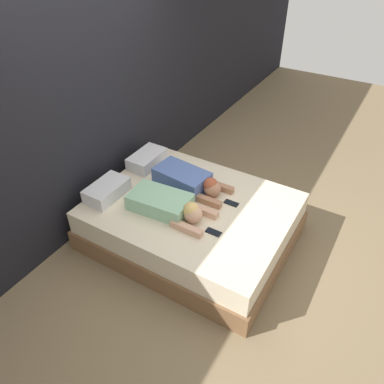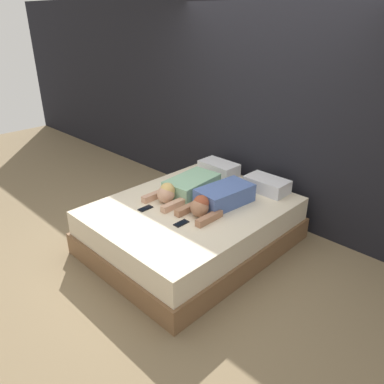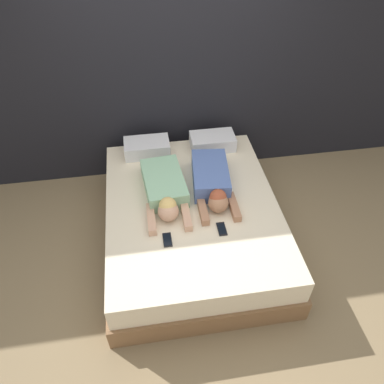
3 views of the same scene
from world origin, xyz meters
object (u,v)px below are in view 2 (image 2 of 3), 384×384
person_right (218,198)px  cell_phone_left (145,208)px  bed (192,225)px  pillow_head_left (219,168)px  pillow_head_right (267,185)px  person_left (185,187)px  cell_phone_right (181,223)px

person_right → cell_phone_left: person_right is taller
bed → pillow_head_left: pillow_head_left is taller
pillow_head_right → person_right: (-0.14, -0.69, 0.02)m
bed → person_right: person_right is taller
pillow_head_left → bed: bearing=-66.9°
bed → person_left: (-0.24, 0.13, 0.34)m
bed → person_right: 0.45m
pillow_head_left → cell_phone_right: bearing=-64.7°
pillow_head_left → pillow_head_right: (0.73, 0.00, 0.00)m
cell_phone_right → pillow_head_right: bearing=82.8°
person_left → bed: bearing=-29.2°
person_left → cell_phone_left: person_left is taller
person_left → cell_phone_right: bearing=-47.8°
pillow_head_left → cell_phone_left: pillow_head_left is taller
pillow_head_right → cell_phone_left: pillow_head_right is taller
pillow_head_right → cell_phone_left: (-0.64, -1.27, -0.07)m
pillow_head_left → person_right: 0.91m
pillow_head_left → person_left: bearing=-80.2°
pillow_head_left → person_right: size_ratio=0.55×
person_left → cell_phone_right: 0.67m
pillow_head_right → person_left: person_left is taller
person_left → cell_phone_right: (0.45, -0.50, -0.08)m
pillow_head_left → person_right: (0.59, -0.69, 0.02)m
cell_phone_left → cell_phone_right: same height
bed → cell_phone_left: cell_phone_left is taller
person_left → person_right: person_left is taller
pillow_head_left → pillow_head_right: bearing=0.0°
pillow_head_right → person_left: (-0.60, -0.72, 0.01)m
pillow_head_left → cell_phone_left: (0.08, -1.27, -0.07)m
pillow_head_left → person_left: 0.73m
pillow_head_left → cell_phone_left: size_ratio=3.15×
pillow_head_right → person_right: bearing=-101.4°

